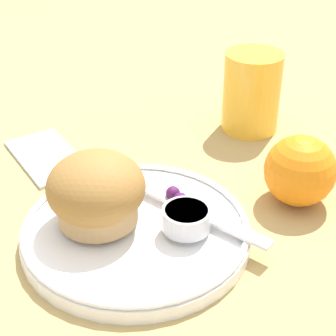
% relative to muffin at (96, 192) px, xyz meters
% --- Properties ---
extents(ground_plane, '(3.00, 3.00, 0.00)m').
position_rel_muffin_xyz_m(ground_plane, '(0.03, 0.05, -0.05)').
color(ground_plane, tan).
extents(plate, '(0.23, 0.23, 0.02)m').
position_rel_muffin_xyz_m(plate, '(0.03, 0.03, -0.04)').
color(plate, white).
rests_on(plate, ground_plane).
extents(muffin, '(0.10, 0.10, 0.07)m').
position_rel_muffin_xyz_m(muffin, '(0.00, 0.00, 0.00)').
color(muffin, tan).
rests_on(muffin, plate).
extents(cream_ramekin, '(0.05, 0.05, 0.02)m').
position_rel_muffin_xyz_m(cream_ramekin, '(0.06, 0.07, -0.02)').
color(cream_ramekin, silver).
rests_on(cream_ramekin, plate).
extents(berry_pair, '(0.03, 0.02, 0.02)m').
position_rel_muffin_xyz_m(berry_pair, '(0.02, 0.08, -0.02)').
color(berry_pair, '#4C194C').
rests_on(berry_pair, plate).
extents(butter_knife, '(0.18, 0.07, 0.00)m').
position_rel_muffin_xyz_m(butter_knife, '(0.04, 0.08, -0.03)').
color(butter_knife, silver).
rests_on(butter_knife, plate).
extents(orange_fruit, '(0.08, 0.08, 0.08)m').
position_rel_muffin_xyz_m(orange_fruit, '(0.06, 0.21, -0.01)').
color(orange_fruit, orange).
rests_on(orange_fruit, ground_plane).
extents(juice_glass, '(0.08, 0.08, 0.11)m').
position_rel_muffin_xyz_m(juice_glass, '(-0.10, 0.27, 0.00)').
color(juice_glass, gold).
rests_on(juice_glass, ground_plane).
extents(folded_napkin, '(0.12, 0.07, 0.01)m').
position_rel_muffin_xyz_m(folded_napkin, '(-0.17, 0.01, -0.05)').
color(folded_napkin, '#B2BCCC').
rests_on(folded_napkin, ground_plane).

